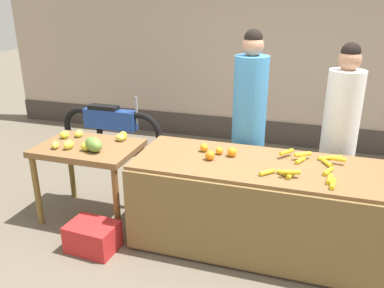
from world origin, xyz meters
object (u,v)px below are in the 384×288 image
object	(u,v)px
vendor_woman_white_shirt	(339,135)
produce_crate	(93,237)
produce_sack	(183,174)
vendor_woman_blue_shirt	(249,124)
parked_motorcycle	(111,126)

from	to	relation	value
vendor_woman_white_shirt	produce_crate	xyz separation A→B (m)	(-2.07, -1.26, -0.78)
produce_crate	produce_sack	distance (m)	1.34
vendor_woman_blue_shirt	parked_motorcycle	xyz separation A→B (m)	(-2.19, 1.04, -0.56)
produce_crate	produce_sack	xyz separation A→B (m)	(0.44, 1.26, 0.13)
produce_crate	produce_sack	bearing A→B (deg)	70.86
parked_motorcycle	produce_crate	size ratio (longest dim) A/B	3.64
vendor_woman_blue_shirt	vendor_woman_white_shirt	bearing A→B (deg)	4.17
vendor_woman_white_shirt	produce_sack	distance (m)	1.75
parked_motorcycle	produce_crate	bearing A→B (deg)	-65.80
vendor_woman_white_shirt	produce_crate	distance (m)	2.54
produce_crate	produce_sack	size ratio (longest dim) A/B	0.85
parked_motorcycle	produce_sack	size ratio (longest dim) A/B	3.10
vendor_woman_white_shirt	parked_motorcycle	xyz separation A→B (m)	(-3.07, 0.97, -0.50)
produce_crate	vendor_woman_blue_shirt	bearing A→B (deg)	45.22
vendor_woman_blue_shirt	produce_sack	xyz separation A→B (m)	(-0.75, 0.07, -0.70)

